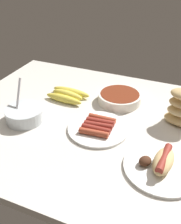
{
  "coord_description": "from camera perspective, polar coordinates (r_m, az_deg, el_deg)",
  "views": [
    {
      "loc": [
        -31.04,
        80.59,
        60.31
      ],
      "look_at": [
        3.83,
        -1.22,
        3.0
      ],
      "focal_mm": 42.67,
      "sensor_mm": 36.0,
      "label": 1
    }
  ],
  "objects": [
    {
      "name": "bowl_chili",
      "position": [
        1.18,
        6.26,
        3.16
      ],
      "size": [
        19.0,
        19.0,
        4.17
      ],
      "color": "white",
      "rests_on": "ground_plane"
    },
    {
      "name": "plate_sausages",
      "position": [
        1.01,
        1.65,
        -3.33
      ],
      "size": [
        23.09,
        23.09,
        3.24
      ],
      "color": "white",
      "rests_on": "ground_plane"
    },
    {
      "name": "banana_bunch",
      "position": [
        1.21,
        -4.9,
        3.68
      ],
      "size": [
        18.83,
        11.6,
        3.82
      ],
      "color": "gold",
      "rests_on": "ground_plane"
    },
    {
      "name": "bowl_coleslaw",
      "position": [
        1.08,
        -13.97,
        -0.39
      ],
      "size": [
        14.97,
        14.97,
        14.85
      ],
      "color": "silver",
      "rests_on": "ground_plane"
    },
    {
      "name": "plate_hotdog_assembled",
      "position": [
        0.87,
        15.09,
        -10.77
      ],
      "size": [
        24.52,
        24.52,
        5.61
      ],
      "color": "white",
      "rests_on": "ground_plane"
    },
    {
      "name": "ground_plane",
      "position": [
        1.06,
        1.65,
        -2.81
      ],
      "size": [
        120.0,
        90.0,
        3.0
      ],
      "primitive_type": "cube",
      "color": "silver"
    }
  ]
}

